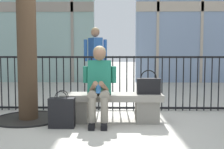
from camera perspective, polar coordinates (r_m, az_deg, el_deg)
name	(u,v)px	position (r m, az deg, el deg)	size (l,w,h in m)	color
ground_plane	(112,121)	(4.48, -0.02, -9.70)	(60.00, 60.00, 0.00)	#B2ADA3
stone_bench	(112,105)	(4.42, -0.02, -6.29)	(1.60, 0.44, 0.45)	gray
seated_person_with_phone	(99,82)	(4.25, -2.66, -1.58)	(0.52, 0.66, 1.21)	gray
handbag_on_bench	(148,86)	(4.39, 7.56, -2.28)	(0.37, 0.15, 0.38)	black
shopping_bag	(62,112)	(4.15, -10.35, -7.74)	(0.37, 0.17, 0.55)	black
bystander_at_railing	(95,57)	(6.61, -3.46, 3.62)	(0.55, 0.44, 1.71)	gray
plaza_railing	(113,83)	(5.24, 0.15, -1.79)	(8.86, 0.04, 1.04)	black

